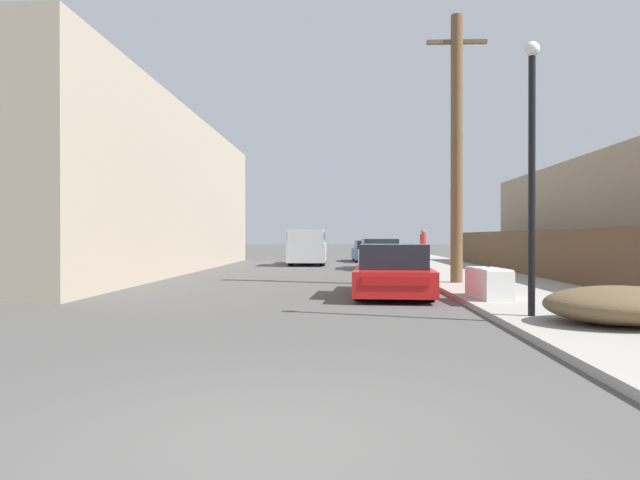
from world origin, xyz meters
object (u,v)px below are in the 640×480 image
object	(u,v)px
parked_sports_car_red	(393,272)
street_lamp	(532,157)
brush_pile	(622,305)
car_parked_mid	(379,255)
pickup_truck	(308,247)
car_parked_far	(368,251)
pedestrian	(423,245)
utility_pole	(457,146)
discarded_fridge	(488,283)

from	to	relation	value
parked_sports_car_red	street_lamp	size ratio (longest dim) A/B	0.98
brush_pile	parked_sports_car_red	bearing A→B (deg)	120.14
car_parked_mid	pickup_truck	xyz separation A→B (m)	(-3.57, 3.73, 0.28)
car_parked_far	pedestrian	size ratio (longest dim) A/B	2.69
street_lamp	car_parked_far	bearing A→B (deg)	93.98
car_parked_mid	street_lamp	world-z (taller)	street_lamp
brush_pile	car_parked_mid	bearing A→B (deg)	98.78
utility_pole	brush_pile	world-z (taller)	utility_pole
discarded_fridge	utility_pole	xyz separation A→B (m)	(0.16, 4.39, 3.77)
parked_sports_car_red	pickup_truck	distance (m)	16.08
discarded_fridge	car_parked_far	world-z (taller)	car_parked_far
discarded_fridge	brush_pile	bearing A→B (deg)	-77.68
car_parked_mid	pedestrian	xyz separation A→B (m)	(2.54, 3.67, 0.38)
utility_pole	pedestrian	distance (m)	13.29
car_parked_mid	car_parked_far	xyz separation A→B (m)	(-0.14, 8.27, -0.05)
car_parked_far	utility_pole	xyz separation A→B (m)	(1.88, -17.48, 3.62)
discarded_fridge	parked_sports_car_red	size ratio (longest dim) A/B	0.36
discarded_fridge	pickup_truck	world-z (taller)	pickup_truck
car_parked_far	pedestrian	xyz separation A→B (m)	(2.68, -4.60, 0.44)
pickup_truck	utility_pole	size ratio (longest dim) A/B	0.68
car_parked_far	brush_pile	distance (m)	25.83
car_parked_mid	pickup_truck	size ratio (longest dim) A/B	0.77
car_parked_mid	utility_pole	xyz separation A→B (m)	(1.74, -9.21, 3.56)
utility_pole	pedestrian	size ratio (longest dim) A/B	4.52
brush_pile	pickup_truck	bearing A→B (deg)	106.50
discarded_fridge	car_parked_far	distance (m)	21.93
discarded_fridge	street_lamp	distance (m)	3.79
discarded_fridge	brush_pile	distance (m)	3.97
pedestrian	brush_pile	bearing A→B (deg)	-89.58
car_parked_mid	pedestrian	distance (m)	4.48
street_lamp	car_parked_mid	bearing A→B (deg)	95.46
street_lamp	brush_pile	xyz separation A→B (m)	(1.11, -0.89, -2.45)
street_lamp	brush_pile	size ratio (longest dim) A/B	1.99
car_parked_far	street_lamp	xyz separation A→B (m)	(1.72, -24.78, 2.27)
parked_sports_car_red	pedestrian	world-z (taller)	pedestrian
parked_sports_car_red	brush_pile	bearing A→B (deg)	-56.34
car_parked_mid	car_parked_far	size ratio (longest dim) A/B	0.87
street_lamp	brush_pile	world-z (taller)	street_lamp
pickup_truck	brush_pile	xyz separation A→B (m)	(6.26, -21.13, -0.51)
discarded_fridge	utility_pole	world-z (taller)	utility_pole
brush_pile	street_lamp	bearing A→B (deg)	141.23
car_parked_mid	pickup_truck	distance (m)	5.17
pickup_truck	brush_pile	distance (m)	22.05
street_lamp	parked_sports_car_red	bearing A→B (deg)	114.14
discarded_fridge	street_lamp	xyz separation A→B (m)	(0.00, -2.92, 2.42)
discarded_fridge	utility_pole	size ratio (longest dim) A/B	0.21
pedestrian	pickup_truck	bearing A→B (deg)	179.48
car_parked_far	street_lamp	size ratio (longest dim) A/B	1.01
car_parked_far	street_lamp	distance (m)	24.95
pedestrian	discarded_fridge	bearing A→B (deg)	-93.17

